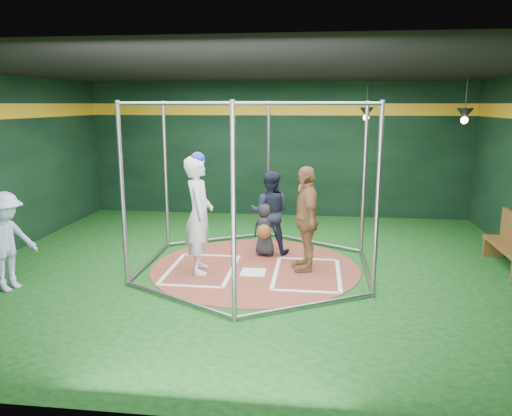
# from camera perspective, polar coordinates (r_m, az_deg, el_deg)

# --- Properties ---
(room_shell) EXTENTS (10.10, 9.10, 3.53)m
(room_shell) POSITION_cam_1_polar(r_m,az_deg,el_deg) (8.80, -0.07, 4.05)
(room_shell) COLOR #0C370E
(room_shell) RESTS_ON ground
(clay_disc) EXTENTS (3.80, 3.80, 0.01)m
(clay_disc) POSITION_cam_1_polar(r_m,az_deg,el_deg) (9.19, -0.08, -6.82)
(clay_disc) COLOR brown
(clay_disc) RESTS_ON ground
(home_plate) EXTENTS (0.43, 0.43, 0.01)m
(home_plate) POSITION_cam_1_polar(r_m,az_deg,el_deg) (8.91, -0.32, -7.36)
(home_plate) COLOR white
(home_plate) RESTS_ON clay_disc
(batter_box_left) EXTENTS (1.17, 1.77, 0.01)m
(batter_box_left) POSITION_cam_1_polar(r_m,az_deg,el_deg) (9.12, -6.25, -6.97)
(batter_box_left) COLOR white
(batter_box_left) RESTS_ON clay_disc
(batter_box_right) EXTENTS (1.17, 1.77, 0.01)m
(batter_box_right) POSITION_cam_1_polar(r_m,az_deg,el_deg) (8.89, 5.86, -7.47)
(batter_box_right) COLOR white
(batter_box_right) RESTS_ON clay_disc
(batting_cage) EXTENTS (4.05, 4.67, 3.00)m
(batting_cage) POSITION_cam_1_polar(r_m,az_deg,el_deg) (8.83, -0.08, 2.41)
(batting_cage) COLOR gray
(batting_cage) RESTS_ON ground
(pendant_lamp_near) EXTENTS (0.34, 0.34, 0.90)m
(pendant_lamp_near) POSITION_cam_1_polar(r_m,az_deg,el_deg) (12.29, 12.51, 10.61)
(pendant_lamp_near) COLOR black
(pendant_lamp_near) RESTS_ON room_shell
(pendant_lamp_far) EXTENTS (0.34, 0.34, 0.90)m
(pendant_lamp_far) POSITION_cam_1_polar(r_m,az_deg,el_deg) (11.03, 22.76, 9.87)
(pendant_lamp_far) COLOR black
(pendant_lamp_far) RESTS_ON room_shell
(batter_figure) EXTENTS (0.64, 0.84, 2.13)m
(batter_figure) POSITION_cam_1_polar(r_m,az_deg,el_deg) (8.75, -6.54, -0.66)
(batter_figure) COLOR silver
(batter_figure) RESTS_ON clay_disc
(visitor_leopard) EXTENTS (0.68, 1.17, 1.88)m
(visitor_leopard) POSITION_cam_1_polar(r_m,az_deg,el_deg) (8.88, 5.72, -1.21)
(visitor_leopard) COLOR tan
(visitor_leopard) RESTS_ON clay_disc
(catcher_figure) EXTENTS (0.58, 0.61, 1.06)m
(catcher_figure) POSITION_cam_1_polar(r_m,az_deg,el_deg) (9.75, 1.06, -2.45)
(catcher_figure) COLOR black
(catcher_figure) RESTS_ON clay_disc
(umpire) EXTENTS (0.84, 0.67, 1.65)m
(umpire) POSITION_cam_1_polar(r_m,az_deg,el_deg) (9.88, 1.60, -0.49)
(umpire) COLOR black
(umpire) RESTS_ON clay_disc
(bystander_blue) EXTENTS (0.93, 1.18, 1.60)m
(bystander_blue) POSITION_cam_1_polar(r_m,az_deg,el_deg) (8.88, -26.65, -3.44)
(bystander_blue) COLOR #A0B6D3
(bystander_blue) RESTS_ON ground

